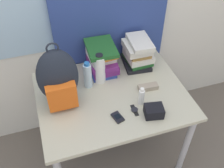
{
  "coord_description": "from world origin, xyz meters",
  "views": [
    {
      "loc": [
        -0.42,
        -0.87,
        2.14
      ],
      "look_at": [
        0.0,
        0.42,
        0.86
      ],
      "focal_mm": 42.0,
      "sensor_mm": 36.0,
      "label": 1
    }
  ],
  "objects_px": {
    "book_stack_center": "(138,53)",
    "wristwatch": "(135,110)",
    "backpack": "(58,79)",
    "water_bottle": "(88,75)",
    "sunscreen_bottle": "(141,97)",
    "sports_bottle": "(100,69)",
    "camera_pouch": "(154,111)",
    "book_stack_left": "(102,59)",
    "sunglasses_case": "(148,87)",
    "cell_phone": "(118,117)"
  },
  "relations": [
    {
      "from": "cell_phone",
      "to": "sunglasses_case",
      "type": "xyz_separation_m",
      "value": [
        0.31,
        0.2,
        0.01
      ]
    },
    {
      "from": "sunglasses_case",
      "to": "camera_pouch",
      "type": "height_order",
      "value": "camera_pouch"
    },
    {
      "from": "camera_pouch",
      "to": "sunscreen_bottle",
      "type": "bearing_deg",
      "value": 108.47
    },
    {
      "from": "sunglasses_case",
      "to": "wristwatch",
      "type": "bearing_deg",
      "value": -135.64
    },
    {
      "from": "water_bottle",
      "to": "sunscreen_bottle",
      "type": "xyz_separation_m",
      "value": [
        0.31,
        -0.29,
        -0.04
      ]
    },
    {
      "from": "sports_bottle",
      "to": "wristwatch",
      "type": "xyz_separation_m",
      "value": [
        0.14,
        -0.37,
        -0.12
      ]
    },
    {
      "from": "cell_phone",
      "to": "sunglasses_case",
      "type": "height_order",
      "value": "sunglasses_case"
    },
    {
      "from": "cell_phone",
      "to": "sunscreen_bottle",
      "type": "bearing_deg",
      "value": 21.09
    },
    {
      "from": "sunglasses_case",
      "to": "book_stack_left",
      "type": "bearing_deg",
      "value": 131.1
    },
    {
      "from": "cell_phone",
      "to": "camera_pouch",
      "type": "xyz_separation_m",
      "value": [
        0.24,
        -0.05,
        0.03
      ]
    },
    {
      "from": "sunscreen_bottle",
      "to": "cell_phone",
      "type": "height_order",
      "value": "sunscreen_bottle"
    },
    {
      "from": "book_stack_center",
      "to": "sunglasses_case",
      "type": "relative_size",
      "value": 1.83
    },
    {
      "from": "sunglasses_case",
      "to": "sports_bottle",
      "type": "bearing_deg",
      "value": 148.33
    },
    {
      "from": "book_stack_left",
      "to": "camera_pouch",
      "type": "height_order",
      "value": "book_stack_left"
    },
    {
      "from": "sunglasses_case",
      "to": "cell_phone",
      "type": "bearing_deg",
      "value": -147.26
    },
    {
      "from": "backpack",
      "to": "wristwatch",
      "type": "xyz_separation_m",
      "value": [
        0.46,
        -0.25,
        -0.2
      ]
    },
    {
      "from": "book_stack_center",
      "to": "wristwatch",
      "type": "bearing_deg",
      "value": -113.5
    },
    {
      "from": "sports_bottle",
      "to": "sunscreen_bottle",
      "type": "xyz_separation_m",
      "value": [
        0.21,
        -0.32,
        -0.05
      ]
    },
    {
      "from": "book_stack_left",
      "to": "sports_bottle",
      "type": "relative_size",
      "value": 1.19
    },
    {
      "from": "water_bottle",
      "to": "camera_pouch",
      "type": "distance_m",
      "value": 0.55
    },
    {
      "from": "sunglasses_case",
      "to": "camera_pouch",
      "type": "distance_m",
      "value": 0.26
    },
    {
      "from": "backpack",
      "to": "water_bottle",
      "type": "distance_m",
      "value": 0.26
    },
    {
      "from": "book_stack_left",
      "to": "sunglasses_case",
      "type": "relative_size",
      "value": 1.95
    },
    {
      "from": "sports_bottle",
      "to": "camera_pouch",
      "type": "relative_size",
      "value": 1.78
    },
    {
      "from": "wristwatch",
      "to": "cell_phone",
      "type": "bearing_deg",
      "value": -168.32
    },
    {
      "from": "wristwatch",
      "to": "camera_pouch",
      "type": "bearing_deg",
      "value": -34.7
    },
    {
      "from": "wristwatch",
      "to": "water_bottle",
      "type": "bearing_deg",
      "value": 125.8
    },
    {
      "from": "water_bottle",
      "to": "camera_pouch",
      "type": "height_order",
      "value": "water_bottle"
    },
    {
      "from": "wristwatch",
      "to": "sunscreen_bottle",
      "type": "bearing_deg",
      "value": 36.74
    },
    {
      "from": "camera_pouch",
      "to": "cell_phone",
      "type": "bearing_deg",
      "value": 168.99
    },
    {
      "from": "book_stack_left",
      "to": "wristwatch",
      "type": "bearing_deg",
      "value": -78.76
    },
    {
      "from": "book_stack_left",
      "to": "water_bottle",
      "type": "xyz_separation_m",
      "value": [
        -0.15,
        -0.14,
        -0.02
      ]
    },
    {
      "from": "sunscreen_bottle",
      "to": "water_bottle",
      "type": "bearing_deg",
      "value": 137.08
    },
    {
      "from": "cell_phone",
      "to": "wristwatch",
      "type": "xyz_separation_m",
      "value": [
        0.13,
        0.03,
        -0.0
      ]
    },
    {
      "from": "backpack",
      "to": "sports_bottle",
      "type": "distance_m",
      "value": 0.35
    },
    {
      "from": "water_bottle",
      "to": "camera_pouch",
      "type": "bearing_deg",
      "value": -49.57
    },
    {
      "from": "sports_bottle",
      "to": "backpack",
      "type": "bearing_deg",
      "value": -160.33
    },
    {
      "from": "water_bottle",
      "to": "sunglasses_case",
      "type": "bearing_deg",
      "value": -21.83
    },
    {
      "from": "backpack",
      "to": "sunscreen_bottle",
      "type": "relative_size",
      "value": 3.35
    },
    {
      "from": "sports_bottle",
      "to": "cell_phone",
      "type": "height_order",
      "value": "sports_bottle"
    },
    {
      "from": "book_stack_center",
      "to": "water_bottle",
      "type": "bearing_deg",
      "value": -163.14
    },
    {
      "from": "backpack",
      "to": "camera_pouch",
      "type": "xyz_separation_m",
      "value": [
        0.57,
        -0.33,
        -0.17
      ]
    },
    {
      "from": "cell_phone",
      "to": "camera_pouch",
      "type": "height_order",
      "value": "camera_pouch"
    },
    {
      "from": "sports_bottle",
      "to": "cell_phone",
      "type": "xyz_separation_m",
      "value": [
        0.01,
        -0.4,
        -0.11
      ]
    },
    {
      "from": "water_bottle",
      "to": "sunscreen_bottle",
      "type": "relative_size",
      "value": 1.54
    },
    {
      "from": "book_stack_center",
      "to": "sunglasses_case",
      "type": "bearing_deg",
      "value": -96.0
    },
    {
      "from": "sunglasses_case",
      "to": "book_stack_center",
      "type": "bearing_deg",
      "value": 84.0
    },
    {
      "from": "sports_bottle",
      "to": "sunglasses_case",
      "type": "distance_m",
      "value": 0.39
    },
    {
      "from": "water_bottle",
      "to": "wristwatch",
      "type": "relative_size",
      "value": 2.18
    },
    {
      "from": "sunscreen_bottle",
      "to": "cell_phone",
      "type": "bearing_deg",
      "value": -158.91
    }
  ]
}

